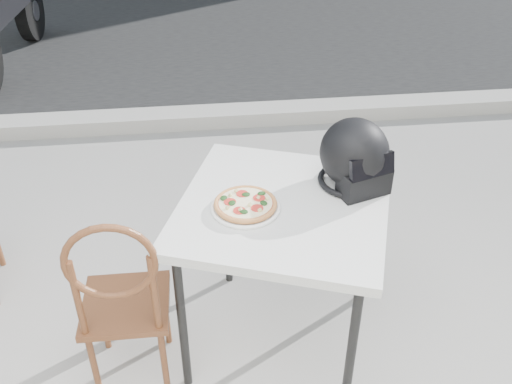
{
  "coord_description": "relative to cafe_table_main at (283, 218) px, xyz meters",
  "views": [
    {
      "loc": [
        0.09,
        -1.36,
        2.21
      ],
      "look_at": [
        0.32,
        0.61,
        0.88
      ],
      "focal_mm": 40.0,
      "sensor_mm": 36.0,
      "label": 1
    }
  ],
  "objects": [
    {
      "name": "motorcycle",
      "position": [
        -2.18,
        4.03,
        -0.27
      ],
      "size": [
        0.57,
        2.2,
        1.09
      ],
      "rotation": [
        0.0,
        0.0,
        -0.07
      ],
      "color": "black",
      "rests_on": "street_asphalt"
    },
    {
      "name": "cafe_table_main",
      "position": [
        0.0,
        0.0,
        0.0
      ],
      "size": [
        1.11,
        1.11,
        0.83
      ],
      "rotation": [
        0.0,
        0.0,
        -0.35
      ],
      "color": "silver",
      "rests_on": "ground"
    },
    {
      "name": "curb",
      "position": [
        -0.44,
        2.41,
        -0.69
      ],
      "size": [
        30.0,
        0.25,
        0.12
      ],
      "primitive_type": "cube",
      "color": "#9A9790",
      "rests_on": "ground"
    },
    {
      "name": "cafe_chair_main",
      "position": [
        -0.7,
        -0.17,
        -0.21
      ],
      "size": [
        0.38,
        0.38,
        0.98
      ],
      "rotation": [
        0.0,
        0.0,
        3.13
      ],
      "color": "brown",
      "rests_on": "ground"
    },
    {
      "name": "pizza",
      "position": [
        -0.16,
        -0.02,
        0.1
      ],
      "size": [
        0.31,
        0.31,
        0.03
      ],
      "rotation": [
        0.0,
        0.0,
        0.2
      ],
      "color": "#CC874A",
      "rests_on": "plate"
    },
    {
      "name": "plate",
      "position": [
        -0.16,
        -0.02,
        0.08
      ],
      "size": [
        0.33,
        0.33,
        0.02
      ],
      "rotation": [
        0.0,
        0.0,
        -0.12
      ],
      "color": "white",
      "rests_on": "cafe_table_main"
    },
    {
      "name": "helmet",
      "position": [
        0.33,
        0.12,
        0.21
      ],
      "size": [
        0.38,
        0.39,
        0.31
      ],
      "rotation": [
        0.0,
        0.0,
        0.31
      ],
      "color": "black",
      "rests_on": "cafe_table_main"
    }
  ]
}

